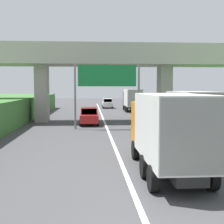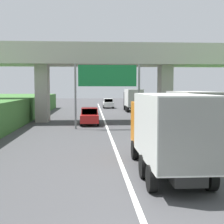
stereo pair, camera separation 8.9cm
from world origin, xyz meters
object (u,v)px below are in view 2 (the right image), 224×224
(truck_orange, at_px, (167,129))
(construction_barrel_2, at_px, (196,131))
(truck_black, at_px, (133,99))
(construction_barrel_3, at_px, (180,124))
(truck_green, at_px, (189,114))
(overhead_highway_sign, at_px, (107,80))
(construction_barrel_4, at_px, (171,119))
(car_white, at_px, (108,103))
(construction_barrel_1, at_px, (223,140))
(car_red, at_px, (90,116))
(construction_barrel_5, at_px, (160,115))

(truck_orange, xyz_separation_m, construction_barrel_2, (4.70, 9.83, -1.47))
(truck_black, distance_m, construction_barrel_3, 20.92)
(truck_orange, distance_m, truck_green, 8.43)
(overhead_highway_sign, xyz_separation_m, construction_barrel_4, (6.75, 3.70, -3.87))
(truck_orange, relative_size, car_white, 1.78)
(overhead_highway_sign, distance_m, construction_barrel_2, 9.03)
(truck_orange, distance_m, construction_barrel_1, 7.50)
(car_red, xyz_separation_m, construction_barrel_2, (8.11, -8.00, -0.40))
(overhead_highway_sign, distance_m, truck_black, 20.93)
(truck_green, distance_m, construction_barrel_3, 6.74)
(overhead_highway_sign, bearing_deg, car_red, 118.17)
(truck_orange, bearing_deg, construction_barrel_5, 78.20)
(overhead_highway_sign, height_order, construction_barrel_1, overhead_highway_sign)
(construction_barrel_3, bearing_deg, truck_black, 94.15)
(truck_black, height_order, construction_barrel_1, truck_black)
(truck_black, distance_m, construction_barrel_4, 16.64)
(car_red, distance_m, construction_barrel_5, 9.59)
(car_white, xyz_separation_m, construction_barrel_2, (4.91, -33.11, -0.40))
(truck_orange, height_order, construction_barrel_1, truck_orange)
(truck_black, relative_size, construction_barrel_4, 8.11)
(car_red, bearing_deg, truck_black, 68.92)
(overhead_highway_sign, bearing_deg, construction_barrel_2, -37.44)
(truck_black, relative_size, construction_barrel_3, 8.11)
(construction_barrel_2, bearing_deg, construction_barrel_3, 89.83)
(truck_black, relative_size, construction_barrel_2, 8.11)
(truck_green, height_order, construction_barrel_1, truck_green)
(car_white, bearing_deg, truck_black, -66.79)
(car_white, bearing_deg, overhead_highway_sign, -93.19)
(construction_barrel_1, relative_size, construction_barrel_5, 1.00)
(construction_barrel_1, xyz_separation_m, construction_barrel_4, (0.08, 13.00, 0.00))
(construction_barrel_5, bearing_deg, construction_barrel_4, -87.35)
(truck_black, xyz_separation_m, truck_orange, (-3.20, -34.97, 0.00))
(construction_barrel_2, distance_m, construction_barrel_4, 8.67)
(construction_barrel_3, height_order, construction_barrel_5, same)
(car_red, height_order, construction_barrel_5, car_red)
(overhead_highway_sign, distance_m, construction_barrel_1, 12.08)
(truck_orange, xyz_separation_m, construction_barrel_1, (4.89, 5.49, -1.47))
(overhead_highway_sign, relative_size, construction_barrel_1, 6.53)
(construction_barrel_1, distance_m, construction_barrel_4, 13.00)
(construction_barrel_4, height_order, construction_barrel_5, same)
(car_red, height_order, construction_barrel_3, car_red)
(car_white, relative_size, car_red, 1.00)
(truck_green, xyz_separation_m, car_red, (-6.80, 10.11, -1.08))
(overhead_highway_sign, relative_size, car_white, 1.43)
(construction_barrel_2, bearing_deg, car_red, 135.38)
(car_white, height_order, construction_barrel_3, car_white)
(car_red, height_order, construction_barrel_2, car_red)
(truck_orange, height_order, construction_barrel_3, truck_orange)
(overhead_highway_sign, bearing_deg, truck_orange, -83.14)
(truck_green, relative_size, car_white, 1.78)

